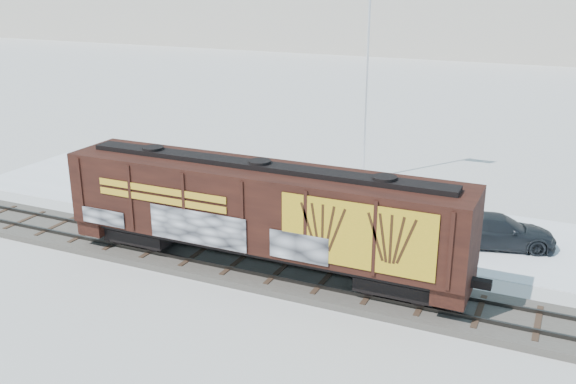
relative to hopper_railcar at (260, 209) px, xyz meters
The scene contains 8 objects.
ground 3.09m from the hopper_railcar, behind, with size 500.00×500.00×0.00m, color white.
rail_track 2.96m from the hopper_railcar, behind, with size 50.00×3.40×0.43m.
parking_strip 8.11m from the hopper_railcar, 98.85° to the left, with size 40.00×8.00×0.03m, color white.
hopper_railcar is the anchor object (origin of this frame).
flagpole 14.43m from the hopper_railcar, 90.71° to the left, with size 2.30×0.90×12.21m.
car_silver 13.10m from the hopper_railcar, 144.57° to the left, with size 1.99×4.94×1.68m, color #B2B5BA.
car_white 8.34m from the hopper_railcar, 97.76° to the left, with size 1.54×4.42×1.46m, color white.
car_dark 11.26m from the hopper_railcar, 39.56° to the left, with size 2.07×5.09×1.48m, color #212429.
Camera 1 is at (12.27, -21.59, 11.77)m, focal length 40.00 mm.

